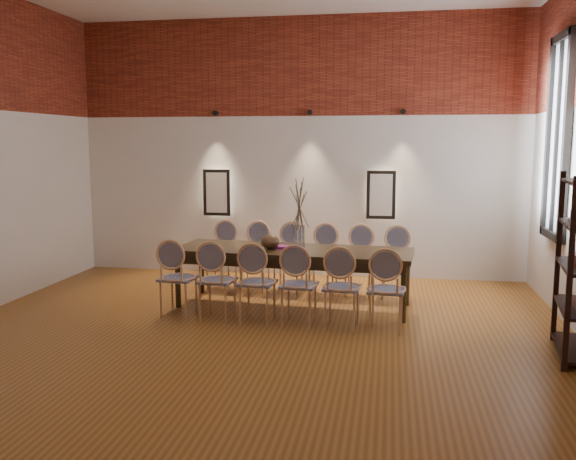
% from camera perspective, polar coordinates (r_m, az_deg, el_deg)
% --- Properties ---
extents(floor, '(7.00, 7.00, 0.02)m').
position_cam_1_polar(floor, '(6.49, -3.83, -10.73)').
color(floor, '#965A21').
rests_on(floor, ground).
extents(wall_back, '(7.00, 0.10, 4.00)m').
position_cam_1_polar(wall_back, '(9.63, 0.98, 7.63)').
color(wall_back, silver).
rests_on(wall_back, ground).
extents(wall_front, '(7.00, 0.10, 4.00)m').
position_cam_1_polar(wall_front, '(2.82, -21.22, 5.79)').
color(wall_front, silver).
rests_on(wall_front, ground).
extents(brick_band_back, '(7.00, 0.02, 1.50)m').
position_cam_1_polar(brick_band_back, '(9.63, 0.93, 15.09)').
color(brick_band_back, maroon).
rests_on(brick_band_back, ground).
extents(niche_left, '(0.36, 0.06, 0.66)m').
position_cam_1_polar(niche_left, '(9.84, -6.64, 3.51)').
color(niche_left, '#FFEAC6').
rests_on(niche_left, wall_back).
extents(niche_right, '(0.36, 0.06, 0.66)m').
position_cam_1_polar(niche_right, '(9.45, 8.70, 3.28)').
color(niche_right, '#FFEAC6').
rests_on(niche_right, wall_back).
extents(spot_fixture_left, '(0.08, 0.10, 0.08)m').
position_cam_1_polar(spot_fixture_left, '(9.79, -6.81, 10.80)').
color(spot_fixture_left, black).
rests_on(spot_fixture_left, wall_back).
extents(spot_fixture_mid, '(0.08, 0.10, 0.08)m').
position_cam_1_polar(spot_fixture_mid, '(9.48, 2.08, 10.94)').
color(spot_fixture_mid, black).
rests_on(spot_fixture_mid, wall_back).
extents(spot_fixture_right, '(0.08, 0.10, 0.08)m').
position_cam_1_polar(spot_fixture_right, '(9.40, 10.73, 10.83)').
color(spot_fixture_right, black).
rests_on(spot_fixture_right, wall_back).
extents(window_glass, '(0.02, 0.78, 2.38)m').
position_cam_1_polar(window_glass, '(8.22, 24.04, 7.89)').
color(window_glass, silver).
rests_on(window_glass, wall_right).
extents(window_frame, '(0.08, 0.90, 2.50)m').
position_cam_1_polar(window_frame, '(8.22, 23.90, 7.90)').
color(window_frame, black).
rests_on(window_frame, wall_right).
extents(window_mullion, '(0.06, 0.06, 2.40)m').
position_cam_1_polar(window_mullion, '(8.22, 23.90, 7.90)').
color(window_mullion, black).
rests_on(window_mullion, wall_right).
extents(dining_table, '(3.06, 1.19, 0.75)m').
position_cam_1_polar(dining_table, '(7.83, 0.49, -4.48)').
color(dining_table, '#32220F').
rests_on(dining_table, floor).
extents(chair_near_a, '(0.47, 0.47, 0.94)m').
position_cam_1_polar(chair_near_a, '(7.50, -10.23, -4.44)').
color(chair_near_a, tan).
rests_on(chair_near_a, floor).
extents(chair_near_b, '(0.47, 0.47, 0.94)m').
position_cam_1_polar(chair_near_b, '(7.31, -6.64, -4.69)').
color(chair_near_b, tan).
rests_on(chair_near_b, floor).
extents(chair_near_c, '(0.47, 0.47, 0.94)m').
position_cam_1_polar(chair_near_c, '(7.16, -2.88, -4.93)').
color(chair_near_c, tan).
rests_on(chair_near_c, floor).
extents(chair_near_d, '(0.47, 0.47, 0.94)m').
position_cam_1_polar(chair_near_d, '(7.03, 1.03, -5.15)').
color(chair_near_d, tan).
rests_on(chair_near_d, floor).
extents(chair_near_e, '(0.47, 0.47, 0.94)m').
position_cam_1_polar(chair_near_e, '(6.94, 5.07, -5.36)').
color(chair_near_e, tan).
rests_on(chair_near_e, floor).
extents(chair_near_f, '(0.47, 0.47, 0.94)m').
position_cam_1_polar(chair_near_f, '(6.88, 9.19, -5.55)').
color(chair_near_f, tan).
rests_on(chair_near_f, floor).
extents(chair_far_a, '(0.47, 0.47, 0.94)m').
position_cam_1_polar(chair_far_a, '(8.88, -6.23, -2.39)').
color(chair_far_a, tan).
rests_on(chair_far_a, floor).
extents(chair_far_b, '(0.47, 0.47, 0.94)m').
position_cam_1_polar(chair_far_b, '(8.72, -3.14, -2.55)').
color(chair_far_b, tan).
rests_on(chair_far_b, floor).
extents(chair_far_c, '(0.47, 0.47, 0.94)m').
position_cam_1_polar(chair_far_c, '(8.59, 0.04, -2.70)').
color(chair_far_c, tan).
rests_on(chair_far_c, floor).
extents(chair_far_d, '(0.47, 0.47, 0.94)m').
position_cam_1_polar(chair_far_d, '(8.49, 3.32, -2.85)').
color(chair_far_d, tan).
rests_on(chair_far_d, floor).
extents(chair_far_e, '(0.47, 0.47, 0.94)m').
position_cam_1_polar(chair_far_e, '(8.41, 6.67, -2.99)').
color(chair_far_e, tan).
rests_on(chair_far_e, floor).
extents(chair_far_f, '(0.47, 0.47, 0.94)m').
position_cam_1_polar(chair_far_f, '(8.37, 10.06, -3.12)').
color(chair_far_f, tan).
rests_on(chair_far_f, floor).
extents(vase, '(0.14, 0.14, 0.30)m').
position_cam_1_polar(vase, '(7.71, 1.05, -0.71)').
color(vase, silver).
rests_on(vase, dining_table).
extents(dried_branches, '(0.50, 0.50, 0.70)m').
position_cam_1_polar(dried_branches, '(7.66, 1.06, 2.62)').
color(dried_branches, '#463B2A').
rests_on(dried_branches, vase).
extents(bowl, '(0.24, 0.24, 0.18)m').
position_cam_1_polar(bowl, '(7.77, -1.67, -1.10)').
color(bowl, brown).
rests_on(bowl, dining_table).
extents(book, '(0.27, 0.20, 0.03)m').
position_cam_1_polar(book, '(7.80, -0.21, -1.62)').
color(book, '#95177C').
rests_on(book, dining_table).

